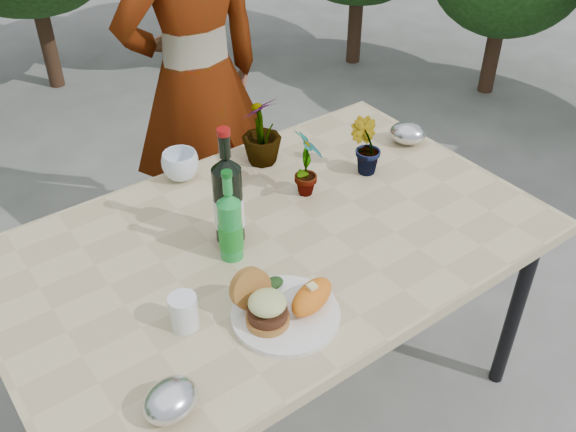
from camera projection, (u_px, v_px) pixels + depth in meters
ground at (275, 397)px, 2.34m from camera, size 80.00×80.00×0.00m
patio_table at (272, 253)px, 1.92m from camera, size 1.60×1.00×0.75m
dinner_plate at (286, 314)px, 1.63m from camera, size 0.28×0.28×0.01m
burger_stack at (263, 305)px, 1.59m from camera, size 0.11×0.16×0.11m
sweet_potato at (312, 297)px, 1.63m from camera, size 0.17×0.12×0.06m
grilled_veg at (270, 286)px, 1.69m from camera, size 0.08×0.05×0.03m
wine_bottle at (228, 201)px, 1.81m from camera, size 0.09×0.09×0.36m
sparkling_water at (230, 227)px, 1.76m from camera, size 0.07×0.07×0.29m
plastic_cup at (184, 312)px, 1.58m from camera, size 0.07×0.07×0.09m
seedling_left at (307, 163)px, 2.00m from camera, size 0.13×0.15×0.24m
seedling_mid at (365, 147)px, 2.12m from camera, size 0.12×0.13×0.19m
seedling_right at (262, 131)px, 2.15m from camera, size 0.16×0.16×0.24m
blue_bowl at (180, 166)px, 2.12m from camera, size 0.16×0.16×0.10m
foil_packet_left at (171, 400)px, 1.38m from camera, size 0.15×0.14×0.08m
foil_packet_right at (408, 133)px, 2.30m from camera, size 0.17×0.17×0.08m
person at (196, 82)px, 2.49m from camera, size 0.63×0.42×1.71m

